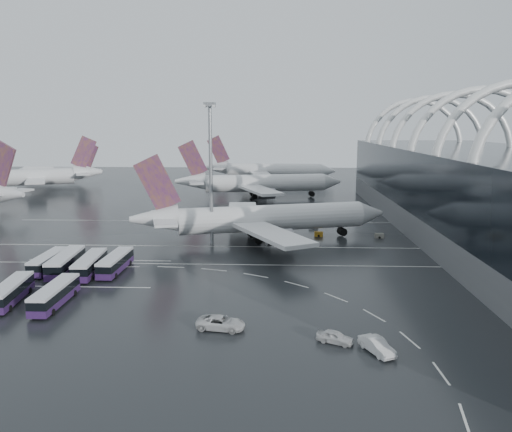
{
  "coord_description": "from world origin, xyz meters",
  "views": [
    {
      "loc": [
        10.26,
        -92.52,
        26.19
      ],
      "look_at": [
        6.04,
        10.75,
        7.0
      ],
      "focal_mm": 35.0,
      "sensor_mm": 36.0,
      "label": 1
    }
  ],
  "objects_px": {
    "bus_row_near_b": "(66,262)",
    "bus_row_far_a": "(11,292)",
    "van_curve_a": "(221,323)",
    "gse_cart_belly_e": "(284,225)",
    "airliner_gate_b": "(257,184)",
    "gse_cart_belly_c": "(265,235)",
    "van_curve_b": "(335,337)",
    "gse_cart_belly_d": "(379,236)",
    "gse_cart_belly_a": "(319,234)",
    "airliner_gate_c": "(267,171)",
    "jet_remote_mid": "(39,177)",
    "gse_cart_belly_b": "(313,225)",
    "airliner_main": "(259,219)",
    "floodlight_mast": "(211,157)",
    "bus_row_far_c": "(55,294)",
    "bus_row_near_c": "(90,264)",
    "bus_row_near_d": "(115,262)",
    "van_curve_c": "(377,346)",
    "jet_remote_far": "(59,173)",
    "bus_row_near_a": "(49,262)"
  },
  "relations": [
    {
      "from": "jet_remote_mid",
      "to": "gse_cart_belly_e",
      "type": "height_order",
      "value": "jet_remote_mid"
    },
    {
      "from": "airliner_gate_b",
      "to": "bus_row_near_b",
      "type": "xyz_separation_m",
      "value": [
        -30.48,
        -91.66,
        -3.36
      ]
    },
    {
      "from": "van_curve_a",
      "to": "gse_cart_belly_d",
      "type": "xyz_separation_m",
      "value": [
        31.05,
        53.62,
        -0.33
      ]
    },
    {
      "from": "van_curve_c",
      "to": "bus_row_near_b",
      "type": "bearing_deg",
      "value": 123.25
    },
    {
      "from": "gse_cart_belly_b",
      "to": "gse_cart_belly_e",
      "type": "distance_m",
      "value": 7.66
    },
    {
      "from": "bus_row_far_c",
      "to": "gse_cart_belly_b",
      "type": "relative_size",
      "value": 5.23
    },
    {
      "from": "bus_row_near_b",
      "to": "bus_row_far_a",
      "type": "relative_size",
      "value": 1.1
    },
    {
      "from": "bus_row_near_b",
      "to": "bus_row_far_a",
      "type": "height_order",
      "value": "bus_row_near_b"
    },
    {
      "from": "gse_cart_belly_b",
      "to": "bus_row_far_c",
      "type": "bearing_deg",
      "value": -125.96
    },
    {
      "from": "bus_row_near_d",
      "to": "bus_row_far_c",
      "type": "distance_m",
      "value": 17.36
    },
    {
      "from": "gse_cart_belly_a",
      "to": "bus_row_far_c",
      "type": "bearing_deg",
      "value": -131.8
    },
    {
      "from": "bus_row_near_d",
      "to": "van_curve_b",
      "type": "height_order",
      "value": "bus_row_near_d"
    },
    {
      "from": "airliner_main",
      "to": "jet_remote_far",
      "type": "relative_size",
      "value": 1.37
    },
    {
      "from": "bus_row_far_c",
      "to": "gse_cart_belly_d",
      "type": "xyz_separation_m",
      "value": [
        56.21,
        45.95,
        -1.12
      ]
    },
    {
      "from": "airliner_gate_b",
      "to": "bus_row_near_b",
      "type": "distance_m",
      "value": 96.66
    },
    {
      "from": "bus_row_near_c",
      "to": "gse_cart_belly_a",
      "type": "bearing_deg",
      "value": -57.7
    },
    {
      "from": "airliner_gate_b",
      "to": "van_curve_a",
      "type": "bearing_deg",
      "value": -100.12
    },
    {
      "from": "jet_remote_far",
      "to": "gse_cart_belly_b",
      "type": "height_order",
      "value": "jet_remote_far"
    },
    {
      "from": "airliner_gate_b",
      "to": "gse_cart_belly_c",
      "type": "bearing_deg",
      "value": -96.09
    },
    {
      "from": "van_curve_b",
      "to": "gse_cart_belly_d",
      "type": "height_order",
      "value": "van_curve_b"
    },
    {
      "from": "van_curve_a",
      "to": "floodlight_mast",
      "type": "distance_m",
      "value": 49.19
    },
    {
      "from": "bus_row_near_d",
      "to": "gse_cart_belly_c",
      "type": "distance_m",
      "value": 38.77
    },
    {
      "from": "jet_remote_mid",
      "to": "airliner_main",
      "type": "bearing_deg",
      "value": 113.97
    },
    {
      "from": "van_curve_a",
      "to": "gse_cart_belly_e",
      "type": "xyz_separation_m",
      "value": [
        9.03,
        64.66,
        -0.36
      ]
    },
    {
      "from": "gse_cart_belly_e",
      "to": "airliner_main",
      "type": "bearing_deg",
      "value": -111.06
    },
    {
      "from": "bus_row_near_b",
      "to": "van_curve_a",
      "type": "bearing_deg",
      "value": -132.76
    },
    {
      "from": "airliner_main",
      "to": "van_curve_b",
      "type": "height_order",
      "value": "airliner_main"
    },
    {
      "from": "bus_row_near_b",
      "to": "bus_row_far_c",
      "type": "height_order",
      "value": "bus_row_near_b"
    },
    {
      "from": "gse_cart_belly_d",
      "to": "bus_row_far_a",
      "type": "bearing_deg",
      "value": -144.57
    },
    {
      "from": "airliner_gate_c",
      "to": "jet_remote_mid",
      "type": "height_order",
      "value": "jet_remote_mid"
    },
    {
      "from": "bus_row_near_b",
      "to": "van_curve_b",
      "type": "distance_m",
      "value": 52.54
    },
    {
      "from": "van_curve_c",
      "to": "bus_row_near_d",
      "type": "bearing_deg",
      "value": 117.44
    },
    {
      "from": "airliner_main",
      "to": "gse_cart_belly_e",
      "type": "distance_m",
      "value": 16.63
    },
    {
      "from": "bus_row_far_c",
      "to": "floodlight_mast",
      "type": "bearing_deg",
      "value": -26.62
    },
    {
      "from": "gse_cart_belly_a",
      "to": "gse_cart_belly_c",
      "type": "relative_size",
      "value": 0.92
    },
    {
      "from": "airliner_gate_c",
      "to": "airliner_gate_b",
      "type": "bearing_deg",
      "value": -89.41
    },
    {
      "from": "bus_row_near_a",
      "to": "bus_row_near_c",
      "type": "xyz_separation_m",
      "value": [
        8.31,
        -1.97,
        0.11
      ]
    },
    {
      "from": "gse_cart_belly_c",
      "to": "bus_row_near_d",
      "type": "bearing_deg",
      "value": -132.33
    },
    {
      "from": "bus_row_near_b",
      "to": "gse_cart_belly_a",
      "type": "bearing_deg",
      "value": -61.45
    },
    {
      "from": "bus_row_near_b",
      "to": "gse_cart_belly_c",
      "type": "bearing_deg",
      "value": -54.44
    },
    {
      "from": "bus_row_near_a",
      "to": "van_curve_c",
      "type": "relative_size",
      "value": 2.3
    },
    {
      "from": "van_curve_b",
      "to": "van_curve_a",
      "type": "bearing_deg",
      "value": 100.46
    },
    {
      "from": "van_curve_b",
      "to": "bus_row_near_b",
      "type": "bearing_deg",
      "value": 82.71
    },
    {
      "from": "airliner_gate_c",
      "to": "bus_row_far_c",
      "type": "xyz_separation_m",
      "value": [
        -27.86,
        -156.43,
        -3.62
      ]
    },
    {
      "from": "van_curve_c",
      "to": "gse_cart_belly_d",
      "type": "relative_size",
      "value": 2.64
    },
    {
      "from": "bus_row_near_d",
      "to": "gse_cart_belly_a",
      "type": "bearing_deg",
      "value": -51.0
    },
    {
      "from": "van_curve_a",
      "to": "bus_row_near_c",
      "type": "bearing_deg",
      "value": 57.13
    },
    {
      "from": "jet_remote_mid",
      "to": "bus_row_near_c",
      "type": "distance_m",
      "value": 123.83
    },
    {
      "from": "van_curve_a",
      "to": "bus_row_far_a",
      "type": "bearing_deg",
      "value": 84.09
    },
    {
      "from": "airliner_gate_c",
      "to": "airliner_main",
      "type": "bearing_deg",
      "value": -85.97
    }
  ]
}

